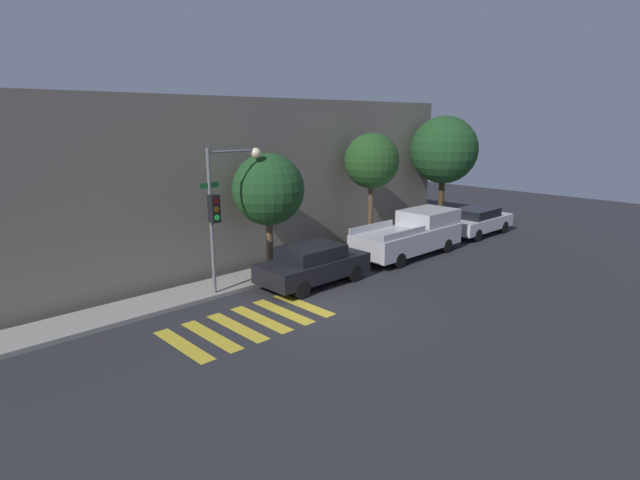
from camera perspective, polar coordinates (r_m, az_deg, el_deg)
ground_plane at (r=16.00m, az=0.97°, el=-7.84°), size 60.00×60.00×0.00m
sidewalk at (r=18.91m, az=-7.73°, el=-4.31°), size 26.00×1.71×0.14m
building_row at (r=21.74m, az=-14.68°, el=6.56°), size 26.00×6.00×6.68m
crosswalk at (r=15.08m, az=-8.12°, el=-9.37°), size 4.75×2.60×0.00m
traffic_light_pole at (r=16.75m, az=-10.96°, el=4.76°), size 2.41×0.56×4.98m
sedan_near_corner at (r=18.02m, az=-0.83°, el=-2.76°), size 4.20×1.86×1.47m
pickup_truck at (r=22.35m, az=10.47°, el=0.69°), size 5.57×2.03×1.87m
sedan_middle at (r=27.05m, az=17.46°, el=2.12°), size 4.43×1.84×1.39m
tree_near_corner at (r=18.40m, az=-5.92°, el=5.73°), size 2.65×2.65×4.69m
tree_midblock at (r=22.31m, az=5.94°, el=8.92°), size 2.43×2.43×5.28m
tree_far_end at (r=26.87m, az=13.98°, el=9.94°), size 3.45×3.45×6.04m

